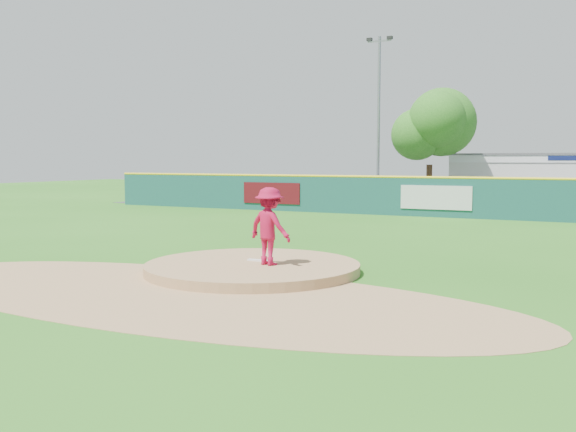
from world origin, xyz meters
The scene contains 12 objects.
ground centered at (0.00, 0.00, 0.00)m, with size 120.00×120.00×0.00m, color #286B19.
pitchers_mound centered at (0.00, 0.00, 0.00)m, with size 5.50×5.50×0.50m, color #9E774C.
pitching_rubber centered at (0.00, 0.30, 0.27)m, with size 0.60×0.15×0.04m, color white.
infield_dirt_arc centered at (0.00, -3.00, 0.01)m, with size 15.40×15.40×0.01m, color #9E774C.
parking_lot centered at (0.00, 27.00, 0.01)m, with size 44.00×16.00×0.02m, color #38383A.
pitcher centered at (0.54, -0.07, 1.23)m, with size 1.26×0.72×1.95m, color #A20D33.
van centered at (-0.05, 22.25, 0.75)m, with size 2.41×5.23×1.45m, color white.
fence_banners centered at (-4.50, 17.92, 1.00)m, with size 13.01×0.04×1.20m.
playground_slide centered at (-13.98, 22.55, 0.86)m, with size 1.09×3.06×1.69m.
outfield_fence centered at (0.00, 18.00, 1.09)m, with size 40.00×0.14×2.07m.
deciduous_tree centered at (-2.00, 25.00, 4.55)m, with size 5.60×5.60×7.36m.
light_pole_left centered at (-6.00, 27.00, 6.05)m, with size 1.75×0.25×11.00m.
Camera 1 is at (8.21, -14.06, 2.88)m, focal length 40.00 mm.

